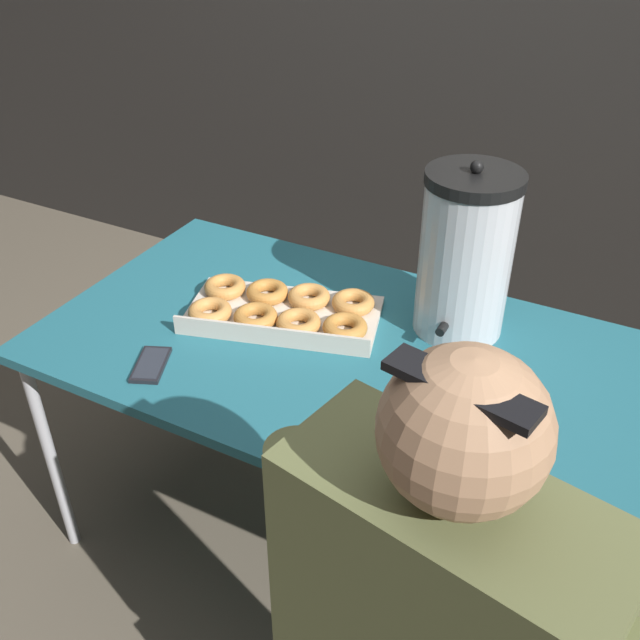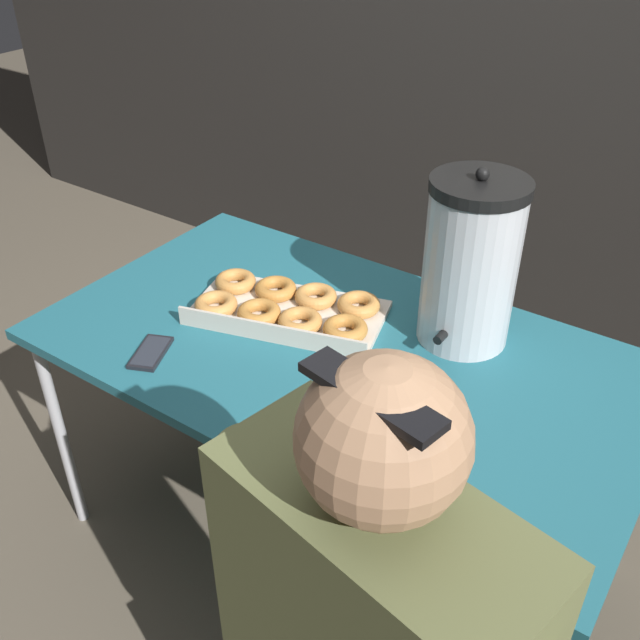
{
  "view_description": "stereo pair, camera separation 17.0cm",
  "coord_description": "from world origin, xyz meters",
  "views": [
    {
      "loc": [
        0.61,
        -1.27,
        1.74
      ],
      "look_at": [
        -0.06,
        0.0,
        0.77
      ],
      "focal_mm": 40.0,
      "sensor_mm": 36.0,
      "label": 1
    },
    {
      "loc": [
        0.76,
        -1.18,
        1.74
      ],
      "look_at": [
        -0.06,
        0.0,
        0.77
      ],
      "focal_mm": 40.0,
      "sensor_mm": 36.0,
      "label": 2
    }
  ],
  "objects": [
    {
      "name": "folding_table",
      "position": [
        0.0,
        0.0,
        0.67
      ],
      "size": [
        1.48,
        0.83,
        0.71
      ],
      "color": "#236675",
      "rests_on": "ground"
    },
    {
      "name": "cell_phone",
      "position": [
        -0.36,
        -0.28,
        0.72
      ],
      "size": [
        0.12,
        0.15,
        0.01
      ],
      "rotation": [
        0.0,
        0.0,
        0.41
      ],
      "color": "black",
      "rests_on": "folding_table"
    },
    {
      "name": "ground_plane",
      "position": [
        0.0,
        0.0,
        0.0
      ],
      "size": [
        12.0,
        12.0,
        0.0
      ],
      "primitive_type": "plane",
      "color": "brown"
    },
    {
      "name": "donut_box",
      "position": [
        -0.19,
        0.04,
        0.74
      ],
      "size": [
        0.55,
        0.38,
        0.05
      ],
      "rotation": [
        0.0,
        0.0,
        0.28
      ],
      "color": "beige",
      "rests_on": "folding_table"
    },
    {
      "name": "coffee_urn",
      "position": [
        0.22,
        0.21,
        0.92
      ],
      "size": [
        0.23,
        0.26,
        0.44
      ],
      "color": "silver",
      "rests_on": "folding_table"
    }
  ]
}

